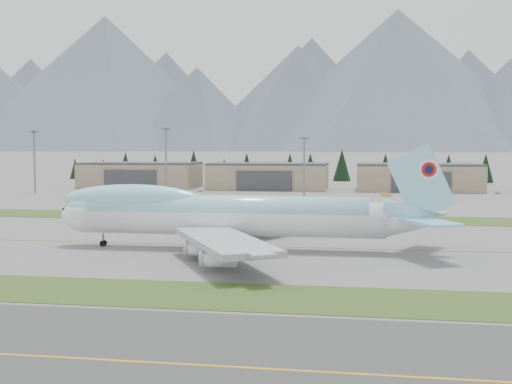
% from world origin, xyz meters
% --- Properties ---
extents(ground, '(7000.00, 7000.00, 0.00)m').
position_xyz_m(ground, '(0.00, 0.00, 0.00)').
color(ground, slate).
rests_on(ground, ground).
extents(grass_strip_near, '(400.00, 14.00, 0.08)m').
position_xyz_m(grass_strip_near, '(0.00, -38.00, 0.00)').
color(grass_strip_near, '#384F1C').
rests_on(grass_strip_near, ground).
extents(grass_strip_far, '(400.00, 18.00, 0.08)m').
position_xyz_m(grass_strip_far, '(0.00, 45.00, 0.00)').
color(grass_strip_far, '#384F1C').
rests_on(grass_strip_far, ground).
extents(asphalt_taxiway, '(400.00, 32.00, 0.04)m').
position_xyz_m(asphalt_taxiway, '(0.00, -62.00, 0.00)').
color(asphalt_taxiway, '#3D3D3D').
rests_on(asphalt_taxiway, ground).
extents(taxiway_line_main, '(400.00, 0.40, 0.02)m').
position_xyz_m(taxiway_line_main, '(0.00, 0.00, 0.00)').
color(taxiway_line_main, '#C98C17').
rests_on(taxiway_line_main, ground).
extents(taxiway_line_near, '(400.00, 0.40, 0.02)m').
position_xyz_m(taxiway_line_near, '(0.00, -62.00, 0.00)').
color(taxiway_line_near, '#C98C17').
rests_on(taxiway_line_near, ground).
extents(boeing_747_freighter, '(68.38, 59.64, 18.19)m').
position_xyz_m(boeing_747_freighter, '(-0.52, -3.96, 6.00)').
color(boeing_747_freighter, white).
rests_on(boeing_747_freighter, ground).
extents(hangar_left, '(48.00, 26.60, 10.80)m').
position_xyz_m(hangar_left, '(-70.00, 149.90, 5.39)').
color(hangar_left, gray).
rests_on(hangar_left, ground).
extents(hangar_center, '(48.00, 26.60, 10.80)m').
position_xyz_m(hangar_center, '(-15.00, 149.90, 5.39)').
color(hangar_center, gray).
rests_on(hangar_center, ground).
extents(hangar_right, '(48.00, 26.60, 10.80)m').
position_xyz_m(hangar_right, '(45.00, 149.90, 5.39)').
color(hangar_right, gray).
rests_on(hangar_right, ground).
extents(floodlight_masts, '(200.26, 10.93, 24.89)m').
position_xyz_m(floodlight_masts, '(6.37, 111.07, 16.12)').
color(floodlight_masts, slate).
rests_on(floodlight_masts, ground).
extents(service_vehicle_a, '(2.45, 3.87, 1.23)m').
position_xyz_m(service_vehicle_a, '(-39.46, 131.84, 0.00)').
color(service_vehicle_a, silver).
rests_on(service_vehicle_a, ground).
extents(service_vehicle_b, '(3.94, 1.69, 1.26)m').
position_xyz_m(service_vehicle_b, '(31.52, 119.13, 0.00)').
color(service_vehicle_b, gold).
rests_on(service_vehicle_b, ground).
extents(service_vehicle_c, '(2.46, 3.84, 1.03)m').
position_xyz_m(service_vehicle_c, '(72.84, 137.59, 0.00)').
color(service_vehicle_c, '#A2A1A6').
rests_on(service_vehicle_c, ground).
extents(conifer_belt, '(270.90, 14.38, 16.27)m').
position_xyz_m(conifer_belt, '(3.30, 211.96, 7.01)').
color(conifer_belt, black).
rests_on(conifer_belt, ground).
extents(mountain_ridge_front, '(4263.89, 1204.85, 516.18)m').
position_xyz_m(mountain_ridge_front, '(-119.76, 2204.99, 226.13)').
color(mountain_ridge_front, '#45505C').
rests_on(mountain_ridge_front, ground).
extents(mountain_ridge_rear, '(4481.97, 1064.23, 532.12)m').
position_xyz_m(mountain_ridge_rear, '(286.17, 2900.00, 252.82)').
color(mountain_ridge_rear, '#45505C').
rests_on(mountain_ridge_rear, ground).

